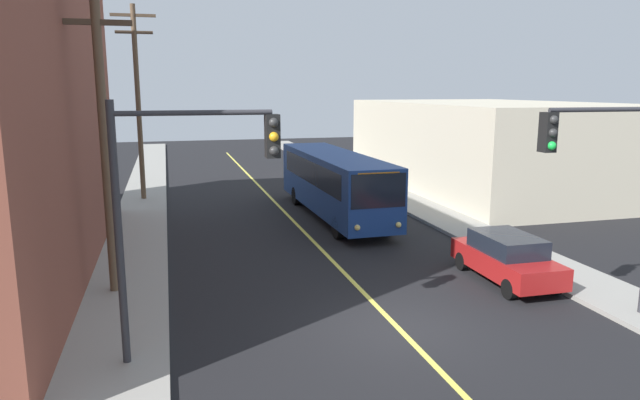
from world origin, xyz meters
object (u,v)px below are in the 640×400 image
Objects in this scene: city_bus at (334,181)px; utility_pole_near at (103,120)px; utility_pole_mid at (138,95)px; traffic_signal_right_corner at (610,169)px; parked_car_red at (506,257)px; traffic_signal_left_corner at (187,182)px; fire_hydrant at (520,245)px.

city_bus is 1.27× the size of utility_pole_near.
traffic_signal_right_corner is at bearing -59.65° from utility_pole_mid.
traffic_signal_left_corner is (-10.38, -3.11, 3.46)m from parked_car_red.
utility_pole_near reaches higher than city_bus.
parked_car_red is at bearing -9.35° from utility_pole_near.
city_bus is at bearing 61.71° from traffic_signal_left_corner.
parked_car_red is 11.38m from traffic_signal_left_corner.
utility_pole_near is 1.60× the size of traffic_signal_left_corner.
utility_pole_near is 1.60× the size of traffic_signal_right_corner.
parked_car_red is 5.11m from traffic_signal_right_corner.
fire_hydrant is at bearing 47.08° from parked_car_red.
traffic_signal_right_corner reaches higher than parked_car_red.
utility_pole_mid is (-12.23, 17.91, 5.21)m from parked_car_red.
traffic_signal_left_corner is 10.84m from traffic_signal_right_corner.
fire_hydrant is at bearing -62.69° from city_bus.
city_bus is 10.21m from fire_hydrant.
fire_hydrant is (14.47, -0.05, -4.86)m from utility_pole_near.
traffic_signal_right_corner is at bearing -77.73° from city_bus.
utility_pole_near is at bearing 170.65° from parked_car_red.
parked_car_red is 0.46× the size of utility_pole_near.
traffic_signal_right_corner is at bearing -3.27° from traffic_signal_left_corner.
utility_pole_mid is 12.82× the size of fire_hydrant.
utility_pole_mid is at bearing 95.03° from traffic_signal_left_corner.
fire_hydrant is at bearing 22.73° from traffic_signal_left_corner.
utility_pole_mid is 21.17m from traffic_signal_left_corner.
city_bus is at bearing 42.38° from utility_pole_near.
fire_hydrant is (14.11, -15.88, -5.46)m from utility_pole_mid.
fire_hydrant is (12.26, 5.14, -3.72)m from traffic_signal_left_corner.
utility_pole_mid reaches higher than utility_pole_near.
traffic_signal_left_corner is 13.80m from fire_hydrant.
utility_pole_mid is 1.79× the size of traffic_signal_right_corner.
utility_pole_mid is 21.94m from fire_hydrant.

